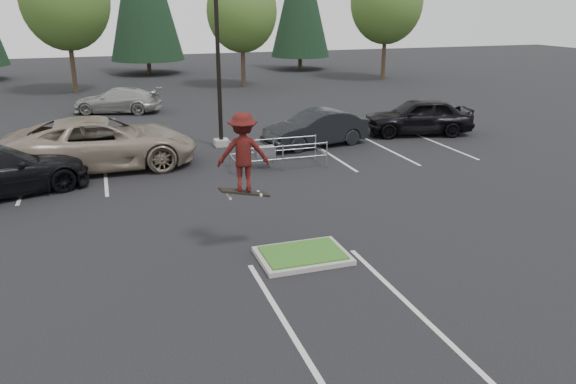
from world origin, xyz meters
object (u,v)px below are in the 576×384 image
object	(u,v)px
cart_corral	(268,152)
decid_d	(386,4)
car_far_silver	(119,100)
light_pole	(217,40)
car_r_black	(419,116)
car_r_charc	(316,128)
skateboarder	(243,153)
car_l_tan	(102,143)
decid_c	(242,14)
decid_b	(65,3)

from	to	relation	value
cart_corral	decid_d	bearing A→B (deg)	53.91
cart_corral	car_far_silver	world-z (taller)	car_far_silver
light_pole	car_r_black	xyz separation A→B (m)	(9.50, -0.67, -3.69)
cart_corral	car_r_black	size ratio (longest dim) A/B	0.70
light_pole	car_r_charc	bearing A→B (deg)	-17.58
light_pole	skateboarder	bearing A→B (deg)	-98.79
car_l_tan	car_r_black	distance (m)	14.56
decid_d	skateboarder	xyz separation A→B (m)	(-19.19, -29.33, -3.36)
car_far_silver	car_r_charc	bearing A→B (deg)	53.86
cart_corral	skateboarder	bearing A→B (deg)	-110.52
decid_d	decid_c	bearing A→B (deg)	-177.61
car_r_charc	car_r_black	world-z (taller)	car_r_black
light_pole	cart_corral	xyz separation A→B (m)	(0.98, -4.00, -3.92)
cart_corral	car_r_black	bearing A→B (deg)	21.71
car_r_charc	cart_corral	bearing A→B (deg)	-58.80
light_pole	decid_c	distance (m)	18.67
car_r_charc	car_far_silver	xyz separation A→B (m)	(-7.92, 10.99, -0.07)
light_pole	cart_corral	world-z (taller)	light_pole
decid_b	cart_corral	bearing A→B (deg)	-71.62
decid_c	car_far_silver	size ratio (longest dim) A/B	1.71
cart_corral	car_far_silver	distance (m)	14.57
car_far_silver	car_l_tan	bearing A→B (deg)	12.83
car_l_tan	car_r_charc	bearing A→B (deg)	-86.19
skateboarder	car_l_tan	size ratio (longest dim) A/B	0.31
car_r_charc	car_r_black	bearing A→B (deg)	85.31
decid_c	car_l_tan	world-z (taller)	decid_c
car_l_tan	car_r_black	xyz separation A→B (m)	(14.50, 1.35, -0.11)
car_l_tan	cart_corral	bearing A→B (deg)	-109.27
cart_corral	car_l_tan	distance (m)	6.30
cart_corral	decid_b	bearing A→B (deg)	108.77
decid_d	car_r_charc	distance (m)	24.34
light_pole	car_far_silver	distance (m)	11.17
decid_c	cart_corral	bearing A→B (deg)	-101.69
decid_c	decid_d	world-z (taller)	decid_d
decid_d	car_r_charc	world-z (taller)	decid_d
car_l_tan	car_far_silver	world-z (taller)	car_l_tan
decid_b	decid_c	distance (m)	12.05
decid_d	car_l_tan	world-z (taller)	decid_d
light_pole	car_r_black	distance (m)	10.21
decid_b	car_l_tan	bearing A→B (deg)	-85.80
cart_corral	skateboarder	distance (m)	7.74
decid_c	cart_corral	xyz separation A→B (m)	(-4.52, -21.83, -4.62)
decid_b	skateboarder	bearing A→B (deg)	-80.75
decid_d	car_r_charc	bearing A→B (deg)	-124.54
light_pole	cart_corral	size ratio (longest dim) A/B	2.82
decid_b	light_pole	bearing A→B (deg)	-70.65
decid_c	car_r_charc	xyz separation A→B (m)	(-1.49, -19.10, -4.48)
skateboarder	cart_corral	bearing A→B (deg)	-100.47
decid_b	skateboarder	size ratio (longest dim) A/B	4.42
decid_d	car_l_tan	xyz separation A→B (m)	(-22.49, -20.36, -4.93)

